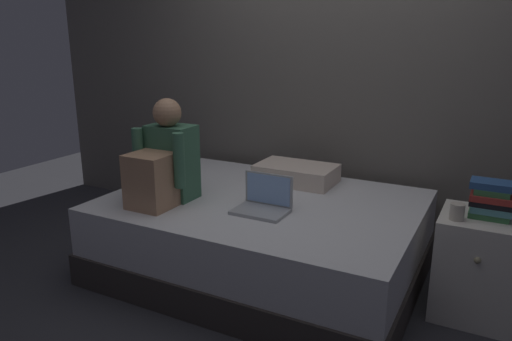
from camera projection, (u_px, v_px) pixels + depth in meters
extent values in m
plane|color=#2D2D33|center=(270.00, 298.00, 2.94)|extent=(8.00, 8.00, 0.00)
cube|color=#605B56|center=(342.00, 62.00, 3.60)|extent=(5.60, 0.10, 2.70)
cube|color=#332D2B|center=(263.00, 257.00, 3.26)|extent=(2.00, 1.50, 0.21)
cube|color=silver|center=(263.00, 221.00, 3.19)|extent=(1.96, 1.46, 0.31)
cube|color=beige|center=(478.00, 266.00, 2.70)|extent=(0.44, 0.44, 0.59)
sphere|color=gray|center=(477.00, 260.00, 2.48)|extent=(0.04, 0.04, 0.04)
cube|color=#38664C|center=(172.00, 162.00, 3.12)|extent=(0.30, 0.20, 0.48)
sphere|color=#A87C5E|center=(167.00, 113.00, 3.01)|extent=(0.18, 0.18, 0.18)
cube|color=#A87C5E|center=(151.00, 181.00, 2.95)|extent=(0.26, 0.24, 0.34)
cylinder|color=#38664C|center=(138.00, 155.00, 3.06)|extent=(0.07, 0.07, 0.34)
cylinder|color=#38664C|center=(179.00, 161.00, 2.92)|extent=(0.07, 0.07, 0.34)
cube|color=#9EA0A5|center=(260.00, 212.00, 2.89)|extent=(0.32, 0.22, 0.02)
cube|color=#9EA0A5|center=(269.00, 189.00, 2.96)|extent=(0.32, 0.01, 0.20)
cube|color=#8CB2EA|center=(268.00, 189.00, 2.95)|extent=(0.29, 0.00, 0.18)
cube|color=beige|center=(296.00, 174.00, 3.49)|extent=(0.56, 0.36, 0.13)
cube|color=#387042|center=(489.00, 214.00, 2.61)|extent=(0.20, 0.14, 0.03)
cube|color=teal|center=(492.00, 209.00, 2.59)|extent=(0.21, 0.15, 0.03)
cube|color=black|center=(491.00, 202.00, 2.60)|extent=(0.21, 0.15, 0.03)
cube|color=#9E2D28|center=(492.00, 198.00, 2.57)|extent=(0.21, 0.14, 0.03)
cube|color=#387042|center=(492.00, 191.00, 2.58)|extent=(0.17, 0.16, 0.03)
cube|color=#284C84|center=(492.00, 185.00, 2.57)|extent=(0.21, 0.14, 0.04)
cylinder|color=#BCB2A3|center=(457.00, 212.00, 2.57)|extent=(0.08, 0.08, 0.09)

